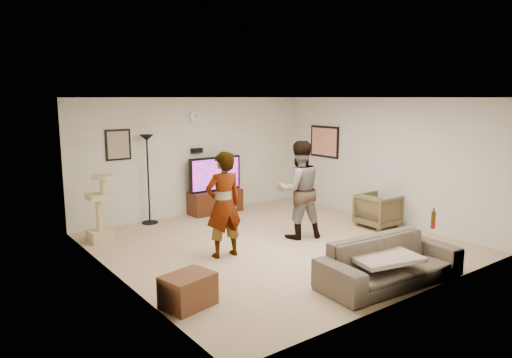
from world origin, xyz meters
TOP-DOWN VIEW (x-y plane):
  - floor at (0.00, 0.00)m, footprint 5.50×5.50m
  - ceiling at (0.00, 0.00)m, footprint 5.50×5.50m
  - wall_back at (0.00, 2.75)m, footprint 5.50×0.04m
  - wall_front at (0.00, -2.75)m, footprint 5.50×0.04m
  - wall_left at (-2.75, 0.00)m, footprint 0.04×5.50m
  - wall_right at (2.75, 0.00)m, footprint 0.04×5.50m
  - wall_clock at (0.00, 2.72)m, footprint 0.26×0.04m
  - wall_speaker at (0.00, 2.69)m, footprint 0.25×0.10m
  - picture_back at (-1.70, 2.73)m, footprint 0.42×0.03m
  - picture_right at (2.73, 1.60)m, footprint 0.03×0.78m
  - tv_stand at (0.34, 2.50)m, footprint 1.19×0.45m
  - console_box at (0.37, 2.11)m, footprint 0.40×0.30m
  - tv at (0.34, 2.50)m, footprint 1.25×0.08m
  - tv_screen at (0.34, 2.46)m, footprint 1.15×0.01m
  - floor_lamp at (-1.19, 2.55)m, footprint 0.32×0.32m
  - cat_tree at (-2.40, 1.94)m, footprint 0.40×0.40m
  - person_left at (-1.06, -0.02)m, footprint 0.65×0.45m
  - person_right at (0.57, 0.04)m, footprint 1.02×0.90m
  - sofa at (0.15, -2.30)m, footprint 2.15×0.98m
  - throw_blanket at (-0.02, -2.30)m, footprint 1.03×0.88m
  - beer_bottle at (1.11, -2.30)m, footprint 0.06×0.06m
  - armchair at (2.29, -0.36)m, footprint 0.73×0.71m
  - side_table at (-2.40, -1.30)m, footprint 0.68×0.57m
  - toy_ball at (-1.83, -0.42)m, footprint 0.08×0.08m

SIDE VIEW (x-z plane):
  - floor at x=0.00m, z-range -0.02..0.00m
  - console_box at x=0.37m, z-range 0.00..0.07m
  - toy_ball at x=-1.83m, z-range 0.00..0.08m
  - side_table at x=-2.40m, z-range 0.00..0.40m
  - tv_stand at x=0.34m, z-range 0.00..0.49m
  - sofa at x=0.15m, z-range 0.00..0.61m
  - armchair at x=2.29m, z-range 0.00..0.65m
  - throw_blanket at x=-0.02m, z-range 0.38..0.44m
  - cat_tree at x=-2.40m, z-range 0.00..1.18m
  - beer_bottle at x=1.11m, z-range 0.61..0.86m
  - person_left at x=-1.06m, z-range 0.00..1.68m
  - tv at x=0.34m, z-range 0.49..1.24m
  - tv_screen at x=0.34m, z-range 0.54..1.19m
  - person_right at x=0.57m, z-range 0.00..1.76m
  - floor_lamp at x=-1.19m, z-range 0.00..1.78m
  - wall_back at x=0.00m, z-range 0.00..2.50m
  - wall_front at x=0.00m, z-range 0.00..2.50m
  - wall_left at x=-2.75m, z-range 0.00..2.50m
  - wall_right at x=2.75m, z-range 0.00..2.50m
  - wall_speaker at x=0.00m, z-range 1.33..1.43m
  - picture_right at x=2.73m, z-range 1.19..1.81m
  - picture_back at x=-1.70m, z-range 1.34..1.86m
  - wall_clock at x=0.00m, z-range 1.97..2.23m
  - ceiling at x=0.00m, z-range 2.50..2.52m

